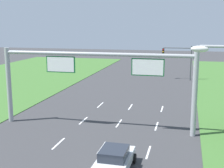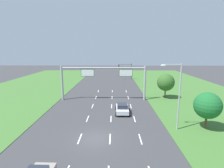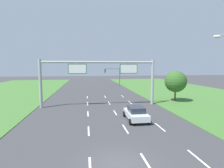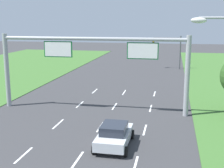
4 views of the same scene
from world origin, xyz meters
name	(u,v)px [view 1 (image 1 of 4)]	position (x,y,z in m)	size (l,w,h in m)	color
car_lead_silver	(114,160)	(3.53, 8.51, 0.78)	(2.24, 4.12, 1.55)	silver
sign_gantry	(97,74)	(0.14, 16.23, 4.87)	(17.24, 0.44, 7.00)	#9EA0A5
traffic_light_mast	(179,56)	(6.34, 42.79, 3.87)	(4.76, 0.49, 5.60)	#47494F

